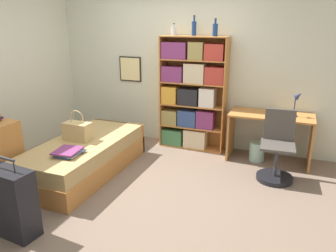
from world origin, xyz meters
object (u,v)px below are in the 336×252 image
Objects in this scene: desk_lamp at (297,100)px; bottle_clear at (215,29)px; bottle_green at (174,31)px; suitcase at (9,202)px; desk at (270,129)px; bottle_brown at (194,28)px; waste_bin at (257,151)px; bed at (85,156)px; book_stack_on_bed at (68,152)px; bookcase at (191,94)px; desk_chair at (276,158)px; handbag at (78,131)px.

bottle_clear is at bearing 175.59° from desk_lamp.
bottle_clear is (0.65, -0.02, 0.03)m from bottle_green.
bottle_green is (0.62, 2.87, 1.52)m from suitcase.
desk_lamp is (0.32, 0.00, 0.46)m from desk.
bottle_brown is 2.08m from waste_bin.
waste_bin is at bearing 30.21° from bed.
bookcase is (0.94, 1.92, 0.40)m from book_stack_on_bed.
desk_chair reaches higher than bed.
bed is at bearing -149.79° from waste_bin.
suitcase is at bearing -88.57° from book_stack_on_bed.
bottle_brown is 1.04× the size of waste_bin.
bottle_brown is (0.01, 0.03, 1.01)m from bookcase.
handbag is 0.54m from book_stack_on_bed.
waste_bin is at bearing -160.13° from desk.
bottle_green reaches higher than desk.
handbag is 3.05m from desk_lamp.
bottle_brown reaches higher than bookcase.
bottle_clear is 2.02m from desk_chair.
book_stack_on_bed is 0.97× the size of desk_lamp.
bottle_green is 2.22m from waste_bin.
desk_chair is at bearing 16.73° from bed.
book_stack_on_bed is 0.20× the size of bookcase.
desk_chair is at bearing -106.73° from desk_lamp.
bed is 6.77× the size of waste_bin.
desk_lamp is (1.22, -0.09, -0.92)m from bottle_clear.
bed is at bearing -153.46° from desk_lamp.
bottle_green reaches higher than bookcase.
desk_chair is 3.20× the size of waste_bin.
desk is (1.24, -0.15, -1.40)m from bottle_brown.
book_stack_on_bed is 0.39× the size of desk_chair.
desk is at bearing 39.28° from book_stack_on_bed.
bottle_clear is (0.34, -0.05, -0.02)m from bottle_brown.
bottle_brown is 1.18× the size of bottle_clear.
bed is 2.51m from waste_bin.
bed is 1.64× the size of desk.
bookcase is 1.01m from bottle_green.
handbag is 0.23× the size of bookcase.
suitcase is at bearing -136.90° from desk_chair.
desk_chair is (0.14, -0.58, -0.21)m from desk.
waste_bin is (1.10, -0.17, -0.75)m from bookcase.
book_stack_on_bed is 1.42× the size of bottle_clear.
handbag is 2.30× the size of bottle_green.
bed is 2.37× the size of suitcase.
book_stack_on_bed is 1.20× the size of bottle_brown.
suitcase is 0.89× the size of desk_chair.
handbag is 1.45× the size of waste_bin.
bottle_clear reaches higher than desk_chair.
bottle_brown reaches higher than bottle_clear.
bottle_brown is 2.24m from desk_chair.
desk_chair is (1.70, -0.69, -1.56)m from bottle_green.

